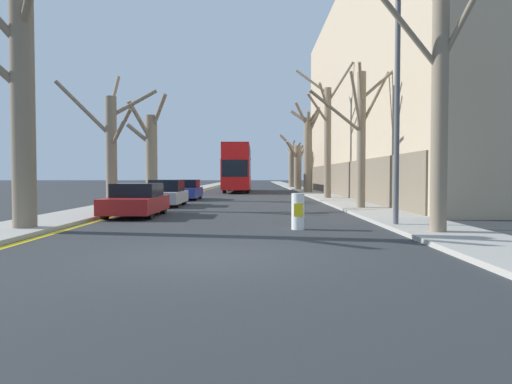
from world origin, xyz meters
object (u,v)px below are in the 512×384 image
at_px(parked_car_2, 185,190).
at_px(street_tree_left_2, 151,153).
at_px(street_tree_right_0, 440,67).
at_px(street_tree_right_3, 308,149).
at_px(lamp_post, 393,88).
at_px(street_tree_left_1, 111,143).
at_px(double_decker_bus, 237,166).
at_px(parked_car_0, 136,200).
at_px(parked_car_1, 166,194).
at_px(street_tree_right_1, 361,132).
at_px(street_tree_right_5, 292,163).
at_px(street_tree_right_4, 297,164).
at_px(street_tree_left_0, 19,100).
at_px(traffic_bollard, 298,211).
at_px(street_tree_right_2, 327,136).

bearing_deg(parked_car_2, street_tree_left_2, -154.07).
bearing_deg(street_tree_right_0, street_tree_right_3, 90.19).
bearing_deg(parked_car_2, lamp_post, -61.76).
height_order(street_tree_left_1, street_tree_left_2, street_tree_left_2).
xyz_separation_m(street_tree_right_0, double_decker_bus, (-6.51, 32.61, -1.83)).
height_order(parked_car_0, parked_car_1, parked_car_1).
relative_size(street_tree_right_1, street_tree_right_3, 0.87).
xyz_separation_m(street_tree_right_1, double_decker_bus, (-6.60, 23.55, -1.06)).
height_order(street_tree_left_2, street_tree_right_0, street_tree_right_0).
distance_m(street_tree_left_2, parked_car_0, 11.72).
bearing_deg(street_tree_right_5, street_tree_left_1, -106.11).
bearing_deg(parked_car_1, lamp_post, -48.73).
bearing_deg(street_tree_right_1, parked_car_2, 136.14).
height_order(street_tree_right_4, parked_car_0, street_tree_right_4).
xyz_separation_m(street_tree_left_0, lamp_post, (10.68, 0.95, 0.50)).
relative_size(lamp_post, traffic_bollard, 7.02).
xyz_separation_m(street_tree_right_4, lamp_post, (-0.42, -36.60, 1.32)).
bearing_deg(parked_car_2, street_tree_right_0, -62.68).
xyz_separation_m(street_tree_left_0, traffic_bollard, (7.80, 0.59, -3.15)).
height_order(street_tree_right_5, parked_car_1, street_tree_right_5).
xyz_separation_m(street_tree_right_4, parked_car_2, (-9.17, -20.29, -2.23)).
height_order(street_tree_right_0, lamp_post, street_tree_right_0).
bearing_deg(street_tree_right_3, street_tree_right_4, 90.67).
bearing_deg(parked_car_1, street_tree_right_1, -16.33).
bearing_deg(parked_car_2, street_tree_left_0, -96.35).
xyz_separation_m(street_tree_left_2, street_tree_right_4, (11.20, 21.28, -0.17)).
bearing_deg(street_tree_left_2, parked_car_2, 25.93).
xyz_separation_m(street_tree_left_1, double_decker_bus, (4.77, 23.75, -0.51)).
xyz_separation_m(street_tree_right_4, double_decker_bus, (-6.31, -5.85, -0.33)).
distance_m(street_tree_right_4, parked_car_2, 22.38).
bearing_deg(lamp_post, double_decker_bus, 100.84).
xyz_separation_m(street_tree_right_0, street_tree_right_2, (-0.05, 18.28, -0.18)).
height_order(street_tree_left_1, street_tree_right_1, street_tree_right_1).
height_order(street_tree_right_2, lamp_post, street_tree_right_2).
bearing_deg(street_tree_left_1, parked_car_2, 78.46).
bearing_deg(street_tree_left_1, traffic_bollard, -43.44).
bearing_deg(parked_car_1, traffic_bollard, -60.39).
bearing_deg(double_decker_bus, parked_car_0, -96.13).
relative_size(street_tree_right_0, street_tree_right_5, 1.50).
relative_size(parked_car_0, parked_car_1, 1.02).
bearing_deg(street_tree_left_2, street_tree_right_0, -56.40).
relative_size(street_tree_right_4, traffic_bollard, 5.83).
relative_size(street_tree_left_2, double_decker_bus, 0.56).
bearing_deg(lamp_post, parked_car_2, 118.24).
distance_m(street_tree_right_5, lamp_post, 46.09).
distance_m(street_tree_left_0, parked_car_0, 6.16).
distance_m(street_tree_left_0, street_tree_right_1, 14.01).
bearing_deg(parked_car_0, street_tree_left_1, 122.60).
bearing_deg(lamp_post, street_tree_right_4, 89.35).
bearing_deg(street_tree_right_0, street_tree_left_0, 175.42).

